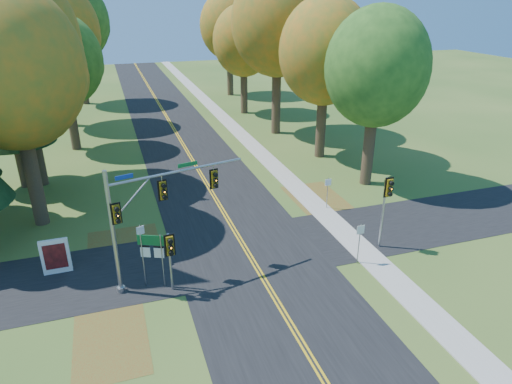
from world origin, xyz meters
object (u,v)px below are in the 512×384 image
object	(u,v)px
route_sign_cluster	(152,250)
info_kiosk	(56,257)
traffic_mast	(148,209)
east_signal_pole	(387,195)

from	to	relation	value
route_sign_cluster	info_kiosk	size ratio (longest dim) A/B	1.49
info_kiosk	traffic_mast	bearing A→B (deg)	-27.44
traffic_mast	east_signal_pole	size ratio (longest dim) A/B	1.56
east_signal_pole	info_kiosk	xyz separation A→B (m)	(-17.20, 3.05, -2.32)
route_sign_cluster	east_signal_pole	bearing A→B (deg)	22.53
route_sign_cluster	info_kiosk	distance (m)	5.46
east_signal_pole	info_kiosk	world-z (taller)	east_signal_pole
traffic_mast	east_signal_pole	xyz separation A→B (m)	(12.54, -0.71, -0.75)
traffic_mast	east_signal_pole	distance (m)	12.58
traffic_mast	route_sign_cluster	bearing A→B (deg)	-109.42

